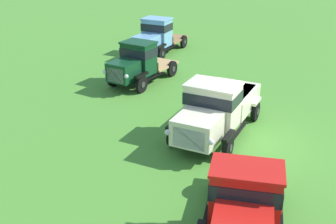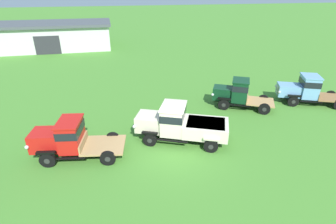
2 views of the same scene
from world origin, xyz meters
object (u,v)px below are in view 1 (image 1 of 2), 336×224
at_px(vintage_truck_far_side, 137,63).
at_px(vintage_truck_back_of_row, 155,36).
at_px(vintage_truck_second_in_line, 244,209).
at_px(vintage_truck_midrow_center, 216,107).

bearing_deg(vintage_truck_far_side, vintage_truck_back_of_row, -5.16).
distance_m(vintage_truck_second_in_line, vintage_truck_back_of_row, 17.43).
height_order(vintage_truck_far_side, vintage_truck_back_of_row, vintage_truck_back_of_row).
bearing_deg(vintage_truck_midrow_center, vintage_truck_back_of_row, 16.17).
relative_size(vintage_truck_far_side, vintage_truck_back_of_row, 0.87).
bearing_deg(vintage_truck_second_in_line, vintage_truck_midrow_center, 2.90).
height_order(vintage_truck_midrow_center, vintage_truck_far_side, vintage_truck_midrow_center).
relative_size(vintage_truck_second_in_line, vintage_truck_far_side, 1.08).
relative_size(vintage_truck_midrow_center, vintage_truck_far_side, 1.21).
distance_m(vintage_truck_midrow_center, vintage_truck_far_side, 6.50).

